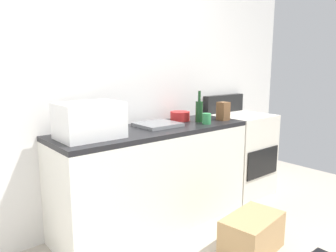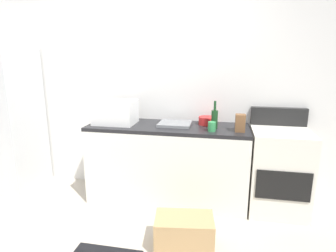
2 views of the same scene
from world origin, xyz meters
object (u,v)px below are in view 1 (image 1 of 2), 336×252
at_px(coffee_mug, 207,119).
at_px(cardboard_box_large, 252,234).
at_px(wine_bottle, 199,111).
at_px(knife_block, 223,111).
at_px(mixing_bowl, 180,116).
at_px(stove_oven, 239,153).
at_px(microwave, 89,120).

xyz_separation_m(coffee_mug, cardboard_box_large, (-0.18, -0.68, -0.80)).
xyz_separation_m(wine_bottle, knife_block, (0.26, -0.07, -0.02)).
xyz_separation_m(wine_bottle, mixing_bowl, (-0.09, 0.18, -0.06)).
xyz_separation_m(coffee_mug, knife_block, (0.29, 0.05, 0.04)).
xyz_separation_m(stove_oven, microwave, (-1.83, -0.03, 0.57)).
bearing_deg(microwave, mixing_bowl, 8.56).
xyz_separation_m(microwave, knife_block, (1.39, -0.09, -0.05)).
bearing_deg(coffee_mug, cardboard_box_large, -104.82).
bearing_deg(coffee_mug, knife_block, 9.82).
height_order(microwave, mixing_bowl, microwave).
height_order(wine_bottle, cardboard_box_large, wine_bottle).
bearing_deg(knife_block, mixing_bowl, 145.10).
height_order(stove_oven, cardboard_box_large, stove_oven).
distance_m(microwave, mixing_bowl, 1.06).
bearing_deg(microwave, wine_bottle, -0.96).
height_order(stove_oven, microwave, microwave).
distance_m(stove_oven, coffee_mug, 0.88).
bearing_deg(mixing_bowl, microwave, -171.44).
distance_m(microwave, cardboard_box_large, 1.53).
bearing_deg(knife_block, microwave, 176.30).
relative_size(coffee_mug, cardboard_box_large, 0.20).
height_order(wine_bottle, mixing_bowl, wine_bottle).
distance_m(stove_oven, knife_block, 0.69).
bearing_deg(mixing_bowl, wine_bottle, -63.07).
bearing_deg(knife_block, stove_oven, 14.98).
relative_size(wine_bottle, cardboard_box_large, 0.59).
height_order(microwave, cardboard_box_large, microwave).
height_order(stove_oven, wine_bottle, wine_bottle).
distance_m(coffee_mug, mixing_bowl, 0.30).
xyz_separation_m(stove_oven, coffee_mug, (-0.72, -0.17, 0.48)).
height_order(microwave, knife_block, microwave).
bearing_deg(wine_bottle, coffee_mug, -99.85).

